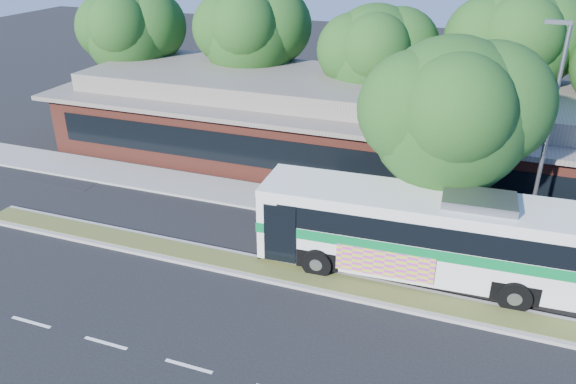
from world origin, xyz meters
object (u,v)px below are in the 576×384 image
at_px(lamp_post, 546,134).
at_px(sedan, 144,145).
at_px(transit_bus, 431,229).
at_px(sidewalk_tree, 462,113).

distance_m(lamp_post, sedan, 21.13).
bearing_deg(transit_bus, lamp_post, 42.38).
relative_size(transit_bus, sidewalk_tree, 1.50).
xyz_separation_m(transit_bus, sidewalk_tree, (0.41, 2.98, 3.60)).
relative_size(lamp_post, sidewalk_tree, 1.07).
xyz_separation_m(lamp_post, sidewalk_tree, (-3.12, -0.55, 0.67)).
bearing_deg(sidewalk_tree, lamp_post, 10.03).
bearing_deg(sidewalk_tree, sedan, 167.68).
xyz_separation_m(lamp_post, sedan, (-20.43, 3.23, -4.28)).
height_order(lamp_post, sedan, lamp_post).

